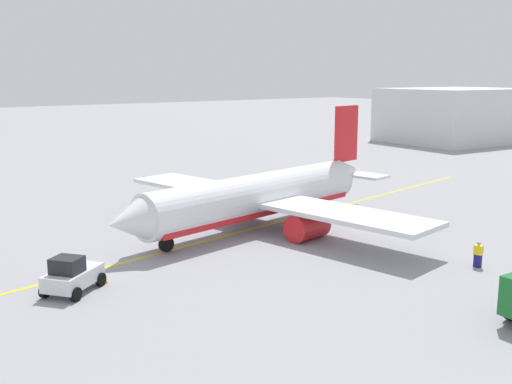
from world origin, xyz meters
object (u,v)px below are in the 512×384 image
(refueling_worker, at_px, (478,255))
(safety_cone_nose, at_px, (102,277))
(airplane, at_px, (260,197))
(pushback_tug, at_px, (72,275))

(refueling_worker, height_order, safety_cone_nose, refueling_worker)
(refueling_worker, xyz_separation_m, safety_cone_nose, (20.82, -11.67, -0.47))
(airplane, bearing_deg, pushback_tug, 17.43)
(airplane, bearing_deg, safety_cone_nose, 18.07)
(refueling_worker, distance_m, safety_cone_nose, 23.87)
(airplane, relative_size, safety_cone_nose, 43.18)
(airplane, distance_m, safety_cone_nose, 16.76)
(pushback_tug, distance_m, refueling_worker, 25.43)
(pushback_tug, bearing_deg, safety_cone_nose, -167.76)
(safety_cone_nose, bearing_deg, pushback_tug, 12.24)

